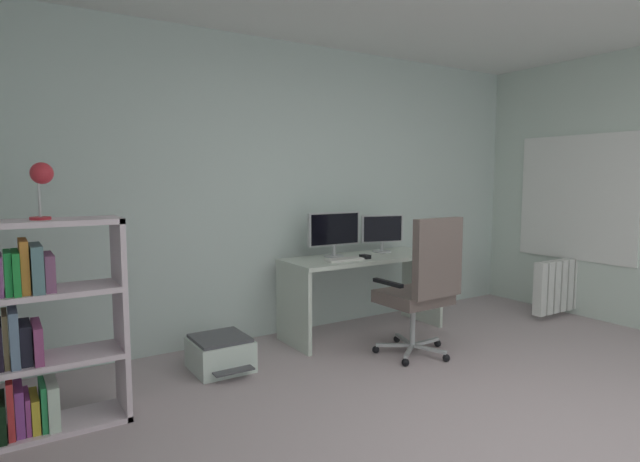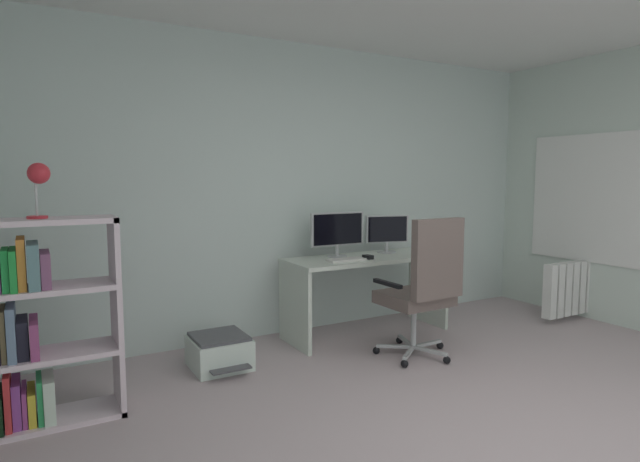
# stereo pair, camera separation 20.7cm
# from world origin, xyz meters

# --- Properties ---
(wall_back) EXTENTS (5.52, 0.10, 2.66)m
(wall_back) POSITION_xyz_m (0.00, 2.82, 1.33)
(wall_back) COLOR silver
(wall_back) RESTS_ON ground
(window_pane) EXTENTS (0.01, 1.20, 1.22)m
(window_pane) POSITION_xyz_m (2.76, 1.70, 1.24)
(window_pane) COLOR white
(window_frame) EXTENTS (0.02, 1.28, 1.30)m
(window_frame) POSITION_xyz_m (2.75, 1.70, 1.24)
(window_frame) COLOR white
(desk) EXTENTS (1.52, 0.58, 0.73)m
(desk) POSITION_xyz_m (0.46, 2.35, 0.54)
(desk) COLOR silver
(desk) RESTS_ON ground
(monitor_main) EXTENTS (0.54, 0.18, 0.41)m
(monitor_main) POSITION_xyz_m (0.21, 2.45, 0.97)
(monitor_main) COLOR #B2B5B7
(monitor_main) RESTS_ON desk
(monitor_secondary) EXTENTS (0.42, 0.18, 0.36)m
(monitor_secondary) POSITION_xyz_m (0.77, 2.45, 0.94)
(monitor_secondary) COLOR #B2B5B7
(monitor_secondary) RESTS_ON desk
(keyboard) EXTENTS (0.34, 0.14, 0.02)m
(keyboard) POSITION_xyz_m (0.16, 2.22, 0.74)
(keyboard) COLOR silver
(keyboard) RESTS_ON desk
(computer_mouse) EXTENTS (0.06, 0.10, 0.03)m
(computer_mouse) POSITION_xyz_m (0.39, 2.22, 0.74)
(computer_mouse) COLOR black
(computer_mouse) RESTS_ON desk
(office_chair) EXTENTS (0.63, 0.63, 1.14)m
(office_chair) POSITION_xyz_m (0.47, 1.56, 0.61)
(office_chair) COLOR #B7BABC
(office_chair) RESTS_ON ground
(bookshelf) EXTENTS (0.79, 0.33, 1.22)m
(bookshelf) POSITION_xyz_m (-2.24, 1.84, 0.59)
(bookshelf) COLOR silver
(bookshelf) RESTS_ON ground
(desk_lamp) EXTENTS (0.13, 0.12, 0.32)m
(desk_lamp) POSITION_xyz_m (-2.15, 1.84, 1.45)
(desk_lamp) COLOR red
(desk_lamp) RESTS_ON bookshelf
(printer) EXTENTS (0.42, 0.52, 0.25)m
(printer) POSITION_xyz_m (-1.00, 2.19, 0.13)
(printer) COLOR silver
(printer) RESTS_ON ground
(radiator) EXTENTS (1.00, 0.10, 0.54)m
(radiator) POSITION_xyz_m (2.66, 1.70, 0.33)
(radiator) COLOR white
(radiator) RESTS_ON ground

